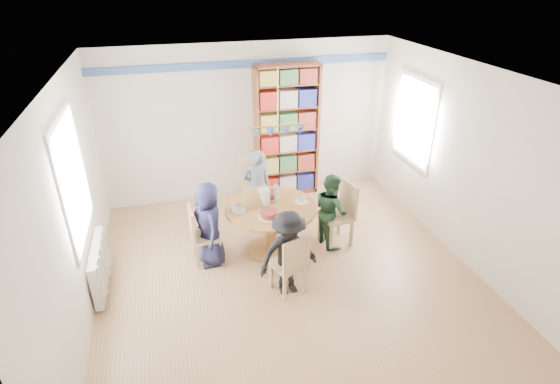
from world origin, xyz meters
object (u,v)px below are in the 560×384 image
object	(u,v)px
chair_right	(341,211)
person_right	(331,210)
chair_near	(291,263)
person_near	(288,254)
chair_left	(200,233)
person_far	(257,187)
dining_table	(271,218)
radiator	(100,267)
chair_far	(256,186)
person_left	(209,224)
bookshelf	(287,133)

from	to	relation	value
chair_right	person_right	xyz separation A→B (m)	(-0.17, 0.00, 0.03)
chair_near	person_near	bearing A→B (deg)	123.20
chair_left	person_far	distance (m)	1.36
person_right	dining_table	bearing A→B (deg)	80.70
dining_table	chair_right	xyz separation A→B (m)	(1.07, -0.03, -0.02)
radiator	chair_far	xyz separation A→B (m)	(2.33, 1.31, 0.22)
chair_right	person_near	world-z (taller)	person_near
chair_right	person_left	size ratio (longest dim) A/B	0.79
dining_table	bookshelf	size ratio (longest dim) A/B	0.55
chair_left	chair_far	size ratio (longest dim) A/B	0.85
dining_table	person_left	size ratio (longest dim) A/B	1.05
chair_left	person_right	bearing A→B (deg)	-0.53
chair_left	person_near	size ratio (longest dim) A/B	0.75
chair_far	person_right	xyz separation A→B (m)	(0.89, -1.08, 0.00)
chair_right	chair_left	bearing A→B (deg)	179.51
radiator	person_left	distance (m)	1.49
chair_near	person_near	distance (m)	0.12
chair_far	person_near	bearing A→B (deg)	-90.60
chair_left	radiator	bearing A→B (deg)	-169.21
chair_right	bookshelf	world-z (taller)	bookshelf
radiator	person_far	bearing A→B (deg)	26.48
person_right	person_far	xyz separation A→B (m)	(-0.91, 0.92, 0.06)
chair_far	person_left	xyz separation A→B (m)	(-0.89, -1.09, 0.05)
chair_far	chair_near	bearing A→B (deg)	-89.78
chair_left	bookshelf	world-z (taller)	bookshelf
person_left	bookshelf	size ratio (longest dim) A/B	0.53
dining_table	chair_near	world-z (taller)	chair_near
radiator	person_near	size ratio (longest dim) A/B	0.85
radiator	person_far	xyz separation A→B (m)	(2.32, 1.15, 0.28)
chair_left	chair_near	world-z (taller)	chair_left
dining_table	person_far	distance (m)	0.89
chair_near	chair_left	bearing A→B (deg)	136.52
person_right	bookshelf	world-z (taller)	bookshelf
chair_right	person_far	bearing A→B (deg)	139.47
chair_left	person_left	world-z (taller)	person_left
dining_table	chair_right	bearing A→B (deg)	-1.71
dining_table	chair_left	world-z (taller)	chair_left
radiator	chair_left	xyz separation A→B (m)	(1.31, 0.25, 0.13)
chair_far	bookshelf	size ratio (longest dim) A/B	0.44
chair_near	chair_right	bearing A→B (deg)	42.32
dining_table	person_right	xyz separation A→B (m)	(0.90, -0.03, 0.02)
bookshelf	dining_table	bearing A→B (deg)	-112.42
person_left	bookshelf	distance (m)	2.49
chair_near	person_left	world-z (taller)	person_left
person_right	chair_left	bearing A→B (deg)	82.18
chair_left	person_far	size ratio (longest dim) A/B	0.70
person_far	bookshelf	distance (m)	1.27
dining_table	chair_far	xyz separation A→B (m)	(0.01, 1.05, 0.01)
dining_table	person_near	distance (m)	0.95
dining_table	person_near	xyz separation A→B (m)	(-0.01, -0.95, 0.03)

